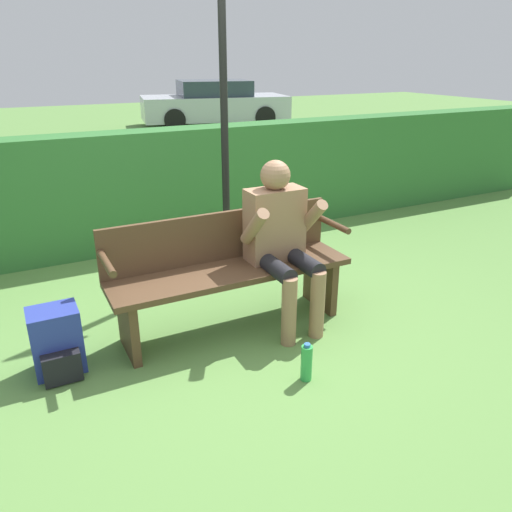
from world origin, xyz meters
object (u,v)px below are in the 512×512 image
Objects in this scene: person_seated at (281,235)px; water_bottle at (306,363)px; park_bench at (229,269)px; signpost at (224,94)px; backpack at (57,343)px; parked_car at (214,104)px.

person_seated reaches higher than water_bottle.
signpost is (0.47, 1.10, 1.18)m from park_bench.
person_seated reaches higher than park_bench.
water_bottle is (1.41, -0.83, -0.08)m from backpack.
person_seated is 0.44× the size of signpost.
park_bench is at bearing 2.67° from backpack.
signpost is at bearing 33.65° from backpack.
water_bottle is at bearing -30.50° from backpack.
backpack is 0.10× the size of parked_car.
person_seated is at bearing -1.90° from backpack.
person_seated is 0.28× the size of parked_car.
signpost reaches higher than person_seated.
park_bench is 4.11× the size of backpack.
water_bottle is at bearing -98.69° from parked_car.
parked_car is (4.53, 11.19, 0.15)m from park_bench.
parked_car reaches higher than backpack.
parked_car is at bearing 70.06° from water_bottle.
parked_car reaches higher than water_bottle.
parked_car is (4.14, 11.31, -0.09)m from person_seated.
water_bottle is 0.09× the size of signpost.
backpack is 2.53m from signpost.
water_bottle is at bearing -80.79° from park_bench.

